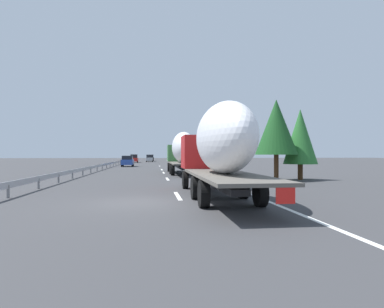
{
  "coord_description": "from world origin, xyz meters",
  "views": [
    {
      "loc": [
        -13.9,
        -0.58,
        2.01
      ],
      "look_at": [
        16.1,
        -4.19,
        2.04
      ],
      "focal_mm": 30.85,
      "sensor_mm": 36.0,
      "label": 1
    }
  ],
  "objects": [
    {
      "name": "tree_2",
      "position": [
        10.99,
        -12.23,
        3.41
      ],
      "size": [
        2.66,
        2.66,
        5.61
      ],
      "color": "#472D19",
      "rests_on": "ground_plane"
    },
    {
      "name": "lane_stripe_0",
      "position": [
        2.0,
        -1.8,
        0.0
      ],
      "size": [
        3.2,
        0.2,
        0.01
      ],
      "primitive_type": "cube",
      "color": "white",
      "rests_on": "ground_plane"
    },
    {
      "name": "lane_stripe_2",
      "position": [
        22.2,
        -1.8,
        0.0
      ],
      "size": [
        3.2,
        0.2,
        0.01
      ],
      "primitive_type": "cube",
      "color": "white",
      "rests_on": "ground_plane"
    },
    {
      "name": "car_blue_sedan",
      "position": [
        41.08,
        3.47,
        0.91
      ],
      "size": [
        4.17,
        1.89,
        1.79
      ],
      "color": "#28479E",
      "rests_on": "ground_plane"
    },
    {
      "name": "road_sign",
      "position": [
        45.3,
        -6.7,
        2.03
      ],
      "size": [
        0.1,
        0.9,
        2.93
      ],
      "color": "gray",
      "rests_on": "ground_plane"
    },
    {
      "name": "car_black_suv",
      "position": [
        85.03,
        -0.11,
        0.96
      ],
      "size": [
        4.14,
        1.77,
        1.94
      ],
      "color": "black",
      "rests_on": "ground_plane"
    },
    {
      "name": "ground_plane",
      "position": [
        40.0,
        0.0,
        0.0
      ],
      "size": [
        260.0,
        260.0,
        0.0
      ],
      "primitive_type": "plane",
      "color": "#38383A"
    },
    {
      "name": "edge_line_right",
      "position": [
        45.0,
        -5.5,
        0.0
      ],
      "size": [
        110.0,
        0.2,
        0.01
      ],
      "primitive_type": "cube",
      "color": "white",
      "rests_on": "ground_plane"
    },
    {
      "name": "lane_stripe_5",
      "position": [
        56.35,
        -1.8,
        0.0
      ],
      "size": [
        3.2,
        0.2,
        0.01
      ],
      "primitive_type": "cube",
      "color": "white",
      "rests_on": "ground_plane"
    },
    {
      "name": "tree_1",
      "position": [
        78.03,
        -9.7,
        4.2
      ],
      "size": [
        3.77,
        3.77,
        6.42
      ],
      "color": "#472D19",
      "rests_on": "ground_plane"
    },
    {
      "name": "truck_trailing",
      "position": [
        0.96,
        -3.6,
        2.4
      ],
      "size": [
        12.89,
        2.55,
        4.21
      ],
      "color": "#B21919",
      "rests_on": "ground_plane"
    },
    {
      "name": "lane_stripe_1",
      "position": [
        12.98,
        -1.8,
        0.0
      ],
      "size": [
        3.2,
        0.2,
        0.01
      ],
      "primitive_type": "cube",
      "color": "white",
      "rests_on": "ground_plane"
    },
    {
      "name": "lane_stripe_6",
      "position": [
        55.87,
        -1.8,
        0.0
      ],
      "size": [
        3.2,
        0.2,
        0.01
      ],
      "primitive_type": "cube",
      "color": "white",
      "rests_on": "ground_plane"
    },
    {
      "name": "car_silver_hatch",
      "position": [
        76.06,
        0.2,
        0.96
      ],
      "size": [
        4.61,
        1.82,
        1.93
      ],
      "color": "#ADB2B7",
      "rests_on": "ground_plane"
    },
    {
      "name": "tree_0",
      "position": [
        10.32,
        -9.99,
        4.09
      ],
      "size": [
        3.21,
        3.21,
        6.22
      ],
      "color": "#472D19",
      "rests_on": "ground_plane"
    },
    {
      "name": "guardrail_median",
      "position": [
        43.0,
        6.0,
        0.58
      ],
      "size": [
        94.0,
        0.1,
        0.76
      ],
      "color": "#9EA0A5",
      "rests_on": "ground_plane"
    },
    {
      "name": "lane_stripe_4",
      "position": [
        43.05,
        -1.8,
        0.0
      ],
      "size": [
        3.2,
        0.2,
        0.01
      ],
      "primitive_type": "cube",
      "color": "white",
      "rests_on": "ground_plane"
    },
    {
      "name": "truck_lead",
      "position": [
        19.57,
        -3.6,
        2.41
      ],
      "size": [
        13.28,
        2.55,
        4.19
      ],
      "color": "#387038",
      "rests_on": "ground_plane"
    },
    {
      "name": "car_red_compact",
      "position": [
        67.19,
        3.82,
        0.99
      ],
      "size": [
        4.67,
        1.8,
        2.0
      ],
      "color": "red",
      "rests_on": "ground_plane"
    },
    {
      "name": "lane_stripe_3",
      "position": [
        29.28,
        -1.8,
        0.0
      ],
      "size": [
        3.2,
        0.2,
        0.01
      ],
      "primitive_type": "cube",
      "color": "white",
      "rests_on": "ground_plane"
    }
  ]
}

